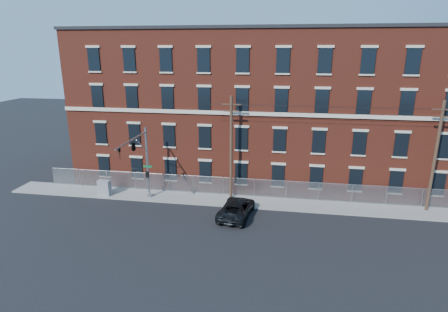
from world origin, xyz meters
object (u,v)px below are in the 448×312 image
object	(u,v)px
traffic_signal_mast	(137,152)
utility_cabinet	(104,188)
utility_pole_near	(231,146)
pickup_truck	(236,208)

from	to	relation	value
traffic_signal_mast	utility_cabinet	distance (m)	6.72
traffic_signal_mast	utility_cabinet	xyz separation A→B (m)	(-4.57, 2.02, -4.50)
utility_pole_near	utility_cabinet	distance (m)	13.40
utility_pole_near	utility_cabinet	xyz separation A→B (m)	(-12.57, -1.40, -4.45)
pickup_truck	utility_cabinet	bearing A→B (deg)	-2.74
traffic_signal_mast	utility_pole_near	bearing A→B (deg)	23.14
traffic_signal_mast	utility_cabinet	bearing A→B (deg)	156.15
traffic_signal_mast	utility_pole_near	distance (m)	8.70
utility_cabinet	utility_pole_near	bearing A→B (deg)	10.92
utility_cabinet	pickup_truck	bearing A→B (deg)	-5.42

